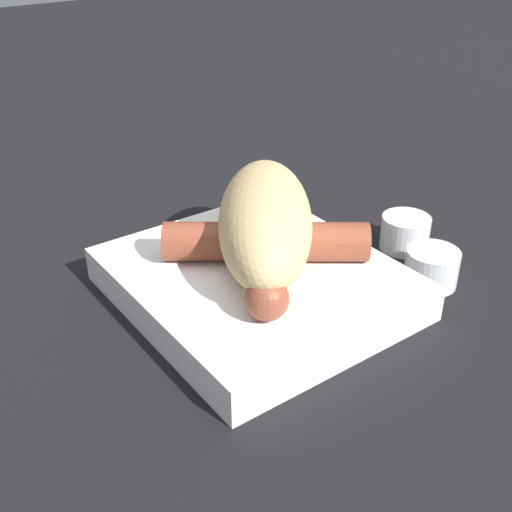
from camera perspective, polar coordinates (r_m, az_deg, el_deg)
ground_plane at (r=0.50m, az=0.00°, el=-3.77°), size 3.00×3.00×0.00m
food_tray at (r=0.49m, az=0.00°, el=-2.42°), size 0.21×0.19×0.03m
bread_roll at (r=0.49m, az=0.82°, el=3.27°), size 0.19×0.17×0.06m
sausage at (r=0.49m, az=0.89°, el=1.29°), size 0.16×0.14×0.03m
pickled_veggies at (r=0.54m, az=0.81°, el=2.73°), size 0.05×0.06×0.00m
condiment_cup_near at (r=0.53m, az=15.31°, el=-1.15°), size 0.04×0.04×0.03m
condiment_cup_far at (r=0.58m, az=13.09°, el=1.90°), size 0.04×0.04×0.03m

